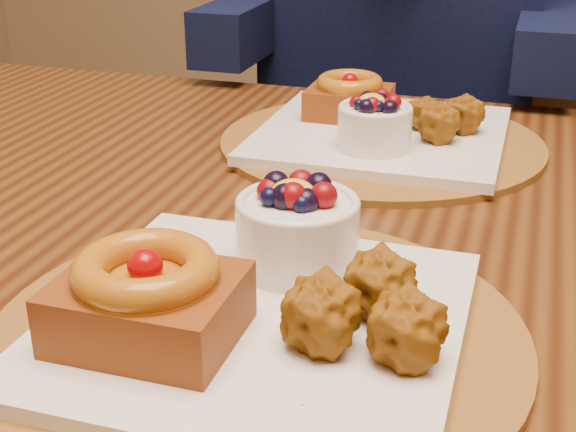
# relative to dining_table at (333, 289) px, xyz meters

# --- Properties ---
(dining_table) EXTENTS (1.60, 0.90, 0.76)m
(dining_table) POSITION_rel_dining_table_xyz_m (0.00, 0.00, 0.00)
(dining_table) COLOR #381A0A
(dining_table) RESTS_ON ground
(place_setting_near) EXTENTS (0.38, 0.38, 0.09)m
(place_setting_near) POSITION_rel_dining_table_xyz_m (-0.00, -0.21, 0.10)
(place_setting_near) COLOR brown
(place_setting_near) RESTS_ON dining_table
(place_setting_far) EXTENTS (0.38, 0.38, 0.08)m
(place_setting_far) POSITION_rel_dining_table_xyz_m (-0.00, 0.22, 0.10)
(place_setting_far) COLOR brown
(place_setting_far) RESTS_ON dining_table
(chair_far) EXTENTS (0.55, 0.55, 0.97)m
(chair_far) POSITION_rel_dining_table_xyz_m (0.15, 0.80, -0.14)
(chair_far) COLOR black
(chair_far) RESTS_ON ground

